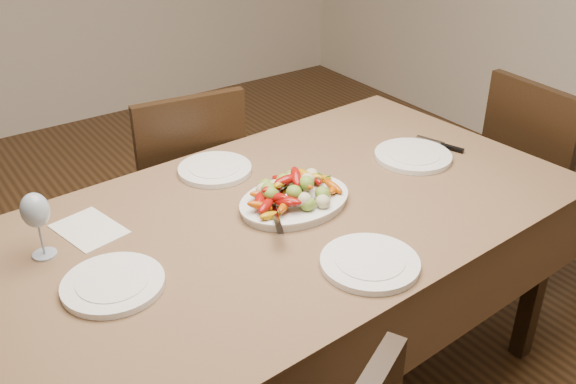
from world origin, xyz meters
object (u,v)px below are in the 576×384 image
(dining_table, at_px, (288,306))
(plate_left, at_px, (113,284))
(chair_right, at_px, (548,184))
(wine_glass, at_px, (38,224))
(serving_platter, at_px, (295,203))
(plate_right, at_px, (413,156))
(plate_near, at_px, (370,263))
(plate_far, at_px, (215,170))
(chair_far, at_px, (181,191))

(dining_table, distance_m, plate_left, 0.70)
(chair_right, distance_m, wine_glass, 2.03)
(chair_right, bearing_deg, serving_platter, 89.72)
(chair_right, bearing_deg, dining_table, 90.10)
(plate_right, bearing_deg, serving_platter, -176.94)
(plate_left, xyz_separation_m, plate_near, (0.60, -0.31, 0.00))
(plate_far, bearing_deg, chair_far, 82.39)
(chair_right, distance_m, plate_near, 1.34)
(dining_table, relative_size, plate_near, 6.89)
(plate_left, distance_m, wine_glass, 0.28)
(chair_right, bearing_deg, plate_far, 76.00)
(chair_right, height_order, plate_right, chair_right)
(chair_far, height_order, plate_far, chair_far)
(plate_right, relative_size, wine_glass, 1.33)
(wine_glass, bearing_deg, plate_near, -38.25)
(plate_left, distance_m, plate_far, 0.66)
(plate_left, height_order, plate_far, same)
(wine_glass, bearing_deg, plate_far, 14.77)
(plate_right, relative_size, plate_far, 1.09)
(serving_platter, height_order, plate_right, serving_platter)
(plate_right, height_order, plate_far, same)
(chair_far, relative_size, serving_platter, 2.67)
(serving_platter, xyz_separation_m, plate_far, (-0.09, 0.34, -0.00))
(dining_table, relative_size, serving_platter, 5.16)
(chair_far, height_order, plate_left, chair_far)
(dining_table, bearing_deg, plate_right, 3.56)
(dining_table, xyz_separation_m, chair_far, (-0.00, 0.77, 0.10))
(chair_right, xyz_separation_m, plate_far, (-1.35, 0.42, 0.29))
(dining_table, distance_m, plate_right, 0.69)
(plate_near, xyz_separation_m, wine_glass, (-0.70, 0.55, 0.09))
(chair_far, bearing_deg, plate_right, 135.37)
(serving_platter, relative_size, plate_left, 1.36)
(plate_far, bearing_deg, dining_table, -80.14)
(wine_glass, bearing_deg, dining_table, -14.96)
(serving_platter, height_order, plate_far, serving_platter)
(chair_far, distance_m, wine_glass, 0.97)
(dining_table, distance_m, plate_far, 0.52)
(plate_left, relative_size, wine_glass, 1.28)
(plate_far, bearing_deg, chair_right, -17.29)
(dining_table, relative_size, plate_far, 7.36)
(serving_platter, xyz_separation_m, plate_right, (0.54, 0.03, -0.00))
(chair_far, height_order, plate_near, chair_far)
(serving_platter, bearing_deg, chair_right, -3.56)
(dining_table, xyz_separation_m, plate_far, (-0.06, 0.35, 0.39))
(serving_platter, distance_m, plate_right, 0.54)
(wine_glass, bearing_deg, chair_far, 40.54)
(chair_right, height_order, plate_near, chair_right)
(plate_near, bearing_deg, plate_left, 152.83)
(dining_table, xyz_separation_m, serving_platter, (0.03, 0.01, 0.39))
(chair_far, xyz_separation_m, plate_near, (0.02, -1.13, 0.29))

